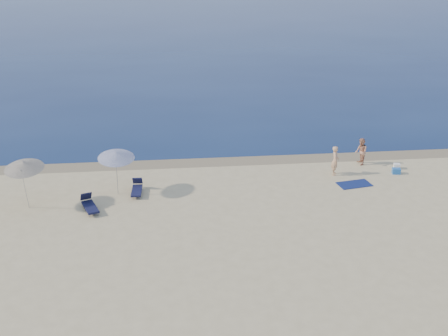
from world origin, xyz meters
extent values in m
cube|color=#0B1C46|center=(0.00, 100.00, 0.00)|extent=(240.00, 160.00, 0.01)
cube|color=#847254|center=(0.00, 19.40, 0.00)|extent=(240.00, 1.60, 0.00)
imported|color=tan|center=(2.78, 16.84, 0.83)|extent=(0.54, 0.69, 1.67)
imported|color=tan|center=(4.70, 18.12, 0.79)|extent=(0.61, 0.77, 1.58)
cube|color=#0F1A4D|center=(3.48, 15.38, 0.01)|extent=(1.91, 1.28, 0.03)
cube|color=white|center=(6.59, 17.28, 0.15)|extent=(0.40, 0.37, 0.30)
cube|color=blue|center=(6.27, 16.57, 0.16)|extent=(0.49, 0.38, 0.32)
cylinder|color=silver|center=(-9.06, 15.31, 1.04)|extent=(0.11, 0.37, 2.16)
cone|color=white|center=(-9.06, 15.64, 2.10)|extent=(2.22, 2.24, 0.62)
sphere|color=silver|center=(-9.06, 15.64, 2.29)|extent=(0.06, 0.06, 0.06)
cylinder|color=silver|center=(-13.35, 14.16, 1.09)|extent=(0.07, 0.39, 2.25)
cone|color=beige|center=(-13.35, 14.51, 2.20)|extent=(2.01, 2.04, 0.64)
sphere|color=silver|center=(-13.35, 14.51, 2.40)|extent=(0.07, 0.07, 0.07)
cube|color=#131534|center=(-10.28, 13.65, 0.21)|extent=(1.02, 1.55, 0.10)
cube|color=#131534|center=(-10.54, 14.33, 0.48)|extent=(0.62, 0.52, 0.47)
cylinder|color=#A5A5AD|center=(-10.09, 13.73, 0.11)|extent=(0.03, 0.03, 0.21)
cube|color=#16183C|center=(-8.12, 15.34, 0.20)|extent=(0.56, 1.40, 0.09)
cube|color=#16183C|center=(-8.09, 16.03, 0.46)|extent=(0.52, 0.36, 0.45)
cylinder|color=#A5A5AD|center=(-7.91, 15.33, 0.10)|extent=(0.03, 0.03, 0.20)
camera|label=1|loc=(-6.29, -11.22, 12.52)|focal=45.00mm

